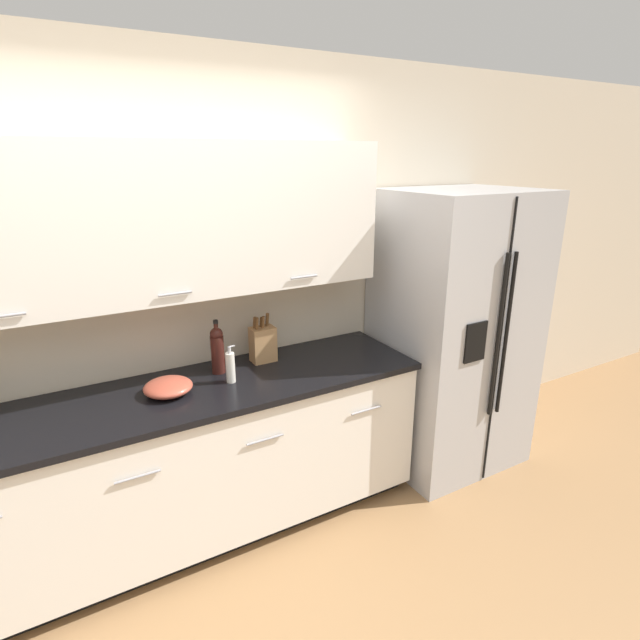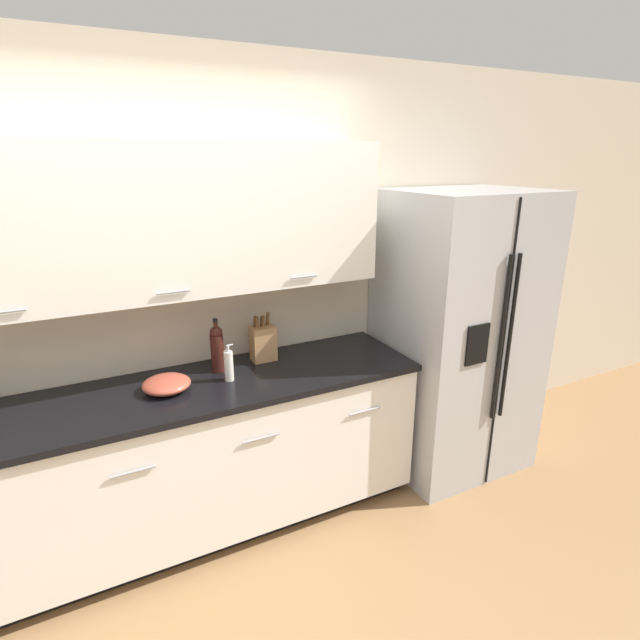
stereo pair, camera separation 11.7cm
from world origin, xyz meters
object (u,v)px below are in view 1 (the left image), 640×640
(knife_block, at_px, (263,343))
(wine_bottle, at_px, (217,349))
(mixing_bowl, at_px, (168,387))
(refrigerator, at_px, (453,332))
(soap_dispenser, at_px, (230,367))

(knife_block, height_order, wine_bottle, wine_bottle)
(mixing_bowl, bearing_deg, knife_block, 14.73)
(refrigerator, height_order, mixing_bowl, refrigerator)
(refrigerator, bearing_deg, mixing_bowl, 177.73)
(wine_bottle, bearing_deg, knife_block, 5.81)
(refrigerator, xyz_separation_m, wine_bottle, (-1.56, 0.20, 0.11))
(refrigerator, distance_m, knife_block, 1.30)
(refrigerator, relative_size, soap_dispenser, 9.06)
(knife_block, bearing_deg, wine_bottle, -174.19)
(soap_dispenser, distance_m, mixing_bowl, 0.33)
(wine_bottle, xyz_separation_m, soap_dispenser, (0.02, -0.15, -0.05))
(knife_block, relative_size, mixing_bowl, 1.17)
(knife_block, xyz_separation_m, soap_dispenser, (-0.26, -0.18, -0.02))
(mixing_bowl, bearing_deg, soap_dispenser, -4.55)
(refrigerator, bearing_deg, wine_bottle, 172.69)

